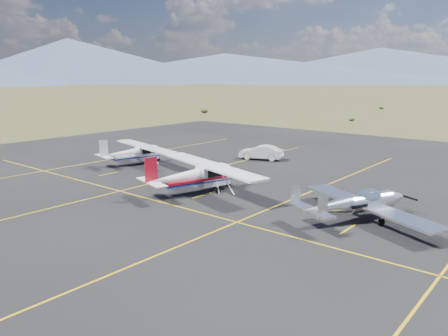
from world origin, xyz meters
TOP-DOWN VIEW (x-y plane):
  - ground at (0.00, 0.00)m, footprint 1600.00×1600.00m
  - apron at (0.00, 7.00)m, footprint 72.00×72.00m
  - aircraft_low_wing at (-1.21, -3.29)m, footprint 7.72×9.87m
  - aircraft_cessna at (-2.58, 8.34)m, footprint 7.90×11.71m
  - aircraft_plain at (1.31, 20.06)m, footprint 6.66×10.26m
  - sedan at (10.96, 12.06)m, footprint 2.85×4.67m

SIDE VIEW (x-z plane):
  - ground at x=0.00m, z-range 0.00..0.00m
  - apron at x=0.00m, z-range -0.01..0.01m
  - sedan at x=10.96m, z-range 0.01..1.46m
  - aircraft_low_wing at x=-1.21m, z-range -0.05..2.17m
  - aircraft_plain at x=1.31m, z-range -0.14..2.46m
  - aircraft_cessna at x=-2.58m, z-range -0.17..2.82m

